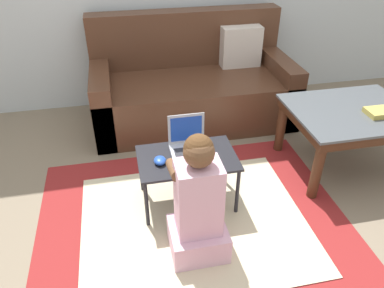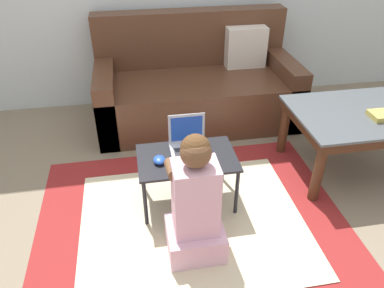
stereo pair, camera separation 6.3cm
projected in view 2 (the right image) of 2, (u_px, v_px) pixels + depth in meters
ground_plane at (201, 204)px, 2.52m from camera, size 16.00×16.00×0.00m
area_rug at (193, 222)px, 2.36m from camera, size 1.94×1.59×0.01m
couch at (196, 86)px, 3.37m from camera, size 1.73×0.86×0.90m
coffee_table at (354, 122)px, 2.64m from camera, size 0.86×0.70×0.48m
laptop_desk at (187, 162)px, 2.36m from camera, size 0.62×0.40×0.36m
laptop at (189, 147)px, 2.37m from camera, size 0.24×0.22×0.23m
computer_mouse at (159, 160)px, 2.28m from camera, size 0.07×0.09×0.04m
person_seated at (195, 206)px, 2.01m from camera, size 0.32×0.38×0.78m
book_on_table at (382, 115)px, 2.52m from camera, size 0.16×0.14×0.04m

